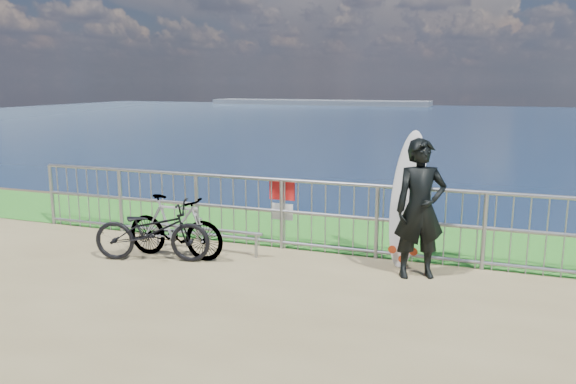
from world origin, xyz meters
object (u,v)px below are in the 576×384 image
at_px(surfboard, 407,204).
at_px(bicycle_near, 152,231).
at_px(bicycle_far, 175,227).
at_px(surfer, 420,209).

relative_size(surfboard, bicycle_near, 1.13).
bearing_deg(surfboard, bicycle_near, -163.38).
xyz_separation_m(surfboard, bicycle_near, (-3.52, -1.05, -0.44)).
bearing_deg(bicycle_near, surfboard, -88.60).
xyz_separation_m(surfboard, bicycle_far, (-3.27, -0.82, -0.42)).
bearing_deg(surfer, bicycle_far, 162.74).
relative_size(surfer, surfboard, 0.97).
bearing_deg(surfer, bicycle_near, 165.77).
height_order(surfboard, bicycle_far, surfboard).
distance_m(surfboard, bicycle_near, 3.70).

